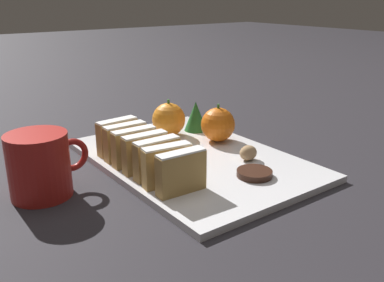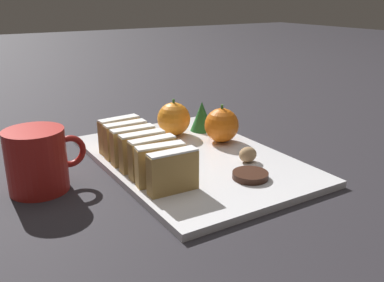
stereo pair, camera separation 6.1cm
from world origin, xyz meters
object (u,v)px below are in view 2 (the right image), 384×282
object	(u,v)px
orange_near	(222,125)
orange_far	(174,119)
chocolate_cookie	(250,175)
walnut	(248,155)
coffee_mug	(38,160)

from	to	relation	value
orange_near	orange_far	xyz separation A→B (m)	(-0.06, 0.09, 0.00)
orange_near	chocolate_cookie	bearing A→B (deg)	-110.85
orange_far	walnut	bearing A→B (deg)	-80.05
walnut	coffee_mug	world-z (taller)	coffee_mug
orange_near	chocolate_cookie	size ratio (longest dim) A/B	1.31
orange_far	coffee_mug	size ratio (longest dim) A/B	0.62
orange_near	orange_far	bearing A→B (deg)	124.06
coffee_mug	orange_far	bearing A→B (deg)	18.58
chocolate_cookie	coffee_mug	bearing A→B (deg)	151.22
orange_far	chocolate_cookie	size ratio (longest dim) A/B	1.32
orange_near	orange_far	world-z (taller)	same
orange_near	coffee_mug	size ratio (longest dim) A/B	0.61
orange_near	walnut	bearing A→B (deg)	-101.97
orange_far	coffee_mug	distance (m)	0.32
orange_far	coffee_mug	world-z (taller)	coffee_mug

